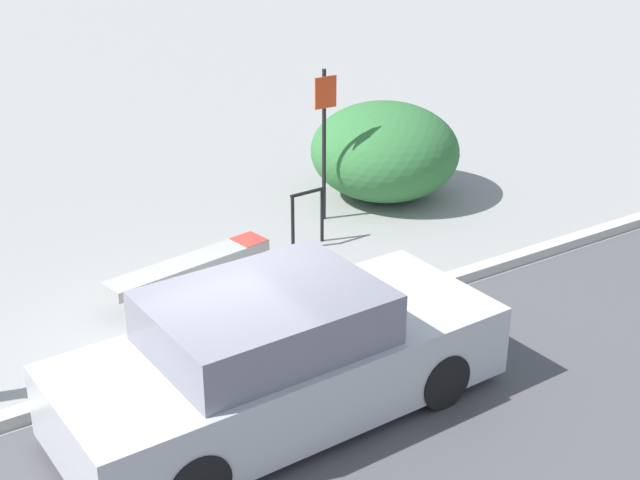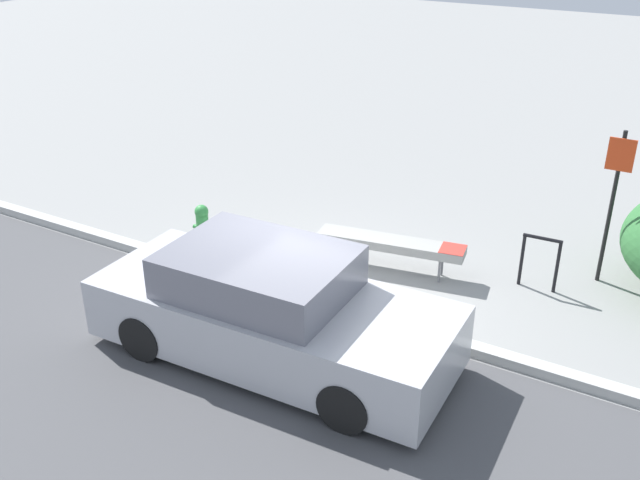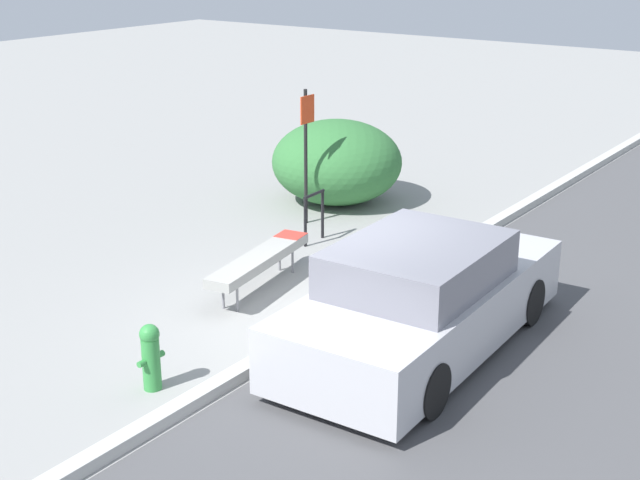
# 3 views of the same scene
# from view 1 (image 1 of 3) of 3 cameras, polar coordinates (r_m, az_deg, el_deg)

# --- Properties ---
(ground_plane) EXTENTS (60.00, 60.00, 0.00)m
(ground_plane) POSITION_cam_1_polar(r_m,az_deg,el_deg) (9.99, -7.18, -7.69)
(ground_plane) COLOR gray
(curb) EXTENTS (60.00, 0.20, 0.13)m
(curb) POSITION_cam_1_polar(r_m,az_deg,el_deg) (9.96, -7.20, -7.37)
(curb) COLOR #B7B7B2
(curb) RESTS_ON ground_plane
(bench) EXTENTS (2.27, 0.76, 0.53)m
(bench) POSITION_cam_1_polar(r_m,az_deg,el_deg) (11.14, -8.31, -1.61)
(bench) COLOR gray
(bench) RESTS_ON ground_plane
(bike_rack) EXTENTS (0.55, 0.07, 0.83)m
(bike_rack) POSITION_cam_1_polar(r_m,az_deg,el_deg) (12.47, -0.80, 1.78)
(bike_rack) COLOR black
(bike_rack) RESTS_ON ground_plane
(sign_post) EXTENTS (0.36, 0.08, 2.30)m
(sign_post) POSITION_cam_1_polar(r_m,az_deg,el_deg) (13.09, 0.29, 6.97)
(sign_post) COLOR black
(sign_post) RESTS_ON ground_plane
(shrub_hedge) EXTENTS (2.35, 2.39, 1.53)m
(shrub_hedge) POSITION_cam_1_polar(r_m,az_deg,el_deg) (14.24, 4.16, 5.71)
(shrub_hedge) COLOR #337038
(shrub_hedge) RESTS_ON ground_plane
(parked_car_near) EXTENTS (4.51, 1.91, 1.39)m
(parked_car_near) POSITION_cam_1_polar(r_m,az_deg,el_deg) (8.75, -2.67, -7.58)
(parked_car_near) COLOR black
(parked_car_near) RESTS_ON ground_plane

